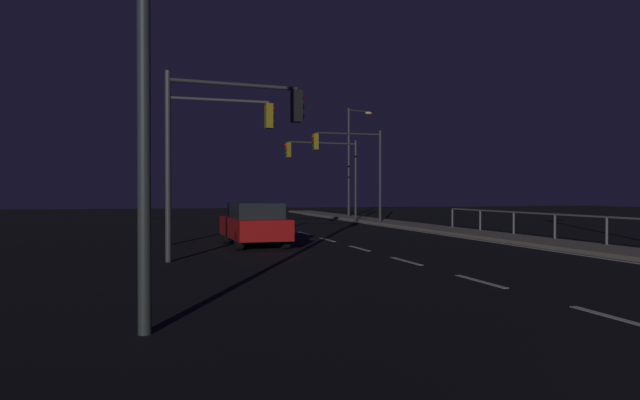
# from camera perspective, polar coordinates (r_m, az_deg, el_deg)

# --- Properties ---
(ground_plane) EXTENTS (112.00, 112.00, 0.00)m
(ground_plane) POSITION_cam_1_polar(r_m,az_deg,el_deg) (21.35, 3.29, -4.49)
(ground_plane) COLOR black
(ground_plane) RESTS_ON ground
(sidewalk_right) EXTENTS (2.26, 77.00, 0.14)m
(sidewalk_right) POSITION_cam_1_polar(r_m,az_deg,el_deg) (24.61, 19.44, -3.67)
(sidewalk_right) COLOR gray
(sidewalk_right) RESTS_ON ground
(lane_markings_center) EXTENTS (0.14, 50.00, 0.01)m
(lane_markings_center) POSITION_cam_1_polar(r_m,az_deg,el_deg) (24.68, 0.69, -3.77)
(lane_markings_center) COLOR silver
(lane_markings_center) RESTS_ON ground
(lane_edge_line) EXTENTS (0.14, 53.00, 0.01)m
(lane_edge_line) POSITION_cam_1_polar(r_m,az_deg,el_deg) (28.21, 11.30, -3.22)
(lane_edge_line) COLOR silver
(lane_edge_line) RESTS_ON ground
(car) EXTENTS (1.99, 4.47, 1.57)m
(car) POSITION_cam_1_polar(r_m,az_deg,el_deg) (21.76, -6.23, -2.22)
(car) COLOR #B71414
(car) RESTS_ON ground
(traffic_light_far_center) EXTENTS (5.16, 0.91, 5.34)m
(traffic_light_far_center) POSITION_cam_1_polar(r_m,az_deg,el_deg) (40.12, 0.47, 3.61)
(traffic_light_far_center) COLOR #2D3033
(traffic_light_far_center) RESTS_ON sidewalk_right
(traffic_light_far_right) EXTENTS (4.11, 0.77, 5.31)m
(traffic_light_far_right) POSITION_cam_1_polar(r_m,az_deg,el_deg) (17.67, -8.44, 6.62)
(traffic_light_far_right) COLOR #38383D
(traffic_light_far_right) RESTS_ON ground
(traffic_light_mid_left) EXTENTS (4.45, 0.34, 5.60)m
(traffic_light_mid_left) POSITION_cam_1_polar(r_m,az_deg,el_deg) (36.58, 2.97, 4.11)
(traffic_light_mid_left) COLOR #2D3033
(traffic_light_mid_left) RESTS_ON sidewalk_right
(traffic_light_overhead_east) EXTENTS (4.10, 0.46, 5.68)m
(traffic_light_overhead_east) POSITION_cam_1_polar(r_m,az_deg,el_deg) (23.16, -9.86, 5.82)
(traffic_light_overhead_east) COLOR #2D3033
(traffic_light_overhead_east) RESTS_ON ground
(street_lamp_median) EXTENTS (2.16, 0.81, 8.22)m
(street_lamp_median) POSITION_cam_1_polar(r_m,az_deg,el_deg) (46.18, 3.07, 4.55)
(street_lamp_median) COLOR #2D3033
(street_lamp_median) RESTS_ON sidewalk_right
(street_lamp_across_street) EXTENTS (0.56, 2.02, 8.38)m
(street_lamp_across_street) POSITION_cam_1_polar(r_m,az_deg,el_deg) (45.36, -15.94, 4.51)
(street_lamp_across_street) COLOR #2D3033
(street_lamp_across_street) RESTS_ON ground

